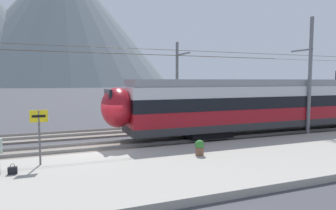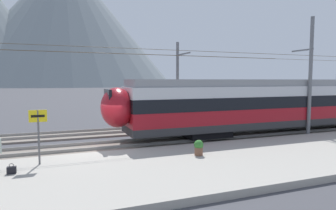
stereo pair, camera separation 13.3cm
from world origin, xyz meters
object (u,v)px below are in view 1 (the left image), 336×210
at_px(train_near_platform, 297,102).
at_px(catenary_mast_mid, 309,75).
at_px(platform_sign, 39,125).
at_px(handbag_beside_passenger, 13,170).
at_px(catenary_mast_far_side, 178,81).
at_px(potted_plant_platform_edge, 200,147).

height_order(train_near_platform, catenary_mast_mid, catenary_mast_mid).
bearing_deg(platform_sign, handbag_beside_passenger, -133.52).
bearing_deg(catenary_mast_mid, train_near_platform, 68.53).
distance_m(catenary_mast_far_side, platform_sign, 14.44).
height_order(train_near_platform, potted_plant_platform_edge, train_near_platform).
bearing_deg(train_near_platform, handbag_beside_passenger, -167.05).
xyz_separation_m(platform_sign, handbag_beside_passenger, (-0.92, -0.97, -1.54)).
bearing_deg(train_near_platform, catenary_mast_mid, -111.47).
height_order(catenary_mast_far_side, platform_sign, catenary_mast_far_side).
bearing_deg(platform_sign, catenary_mast_mid, 6.03).
distance_m(train_near_platform, handbag_beside_passenger, 18.53).
distance_m(catenary_mast_far_side, handbag_beside_passenger, 16.02).
xyz_separation_m(train_near_platform, catenary_mast_mid, (-0.56, -1.42, 1.90)).
relative_size(train_near_platform, catenary_mast_mid, 0.59).
bearing_deg(catenary_mast_far_side, handbag_beside_passenger, -136.65).
height_order(handbag_beside_passenger, potted_plant_platform_edge, potted_plant_platform_edge).
bearing_deg(handbag_beside_passenger, catenary_mast_mid, 8.86).
bearing_deg(catenary_mast_mid, potted_plant_platform_edge, -163.65).
bearing_deg(potted_plant_platform_edge, catenary_mast_mid, 16.35).
bearing_deg(catenary_mast_far_side, catenary_mast_mid, -53.18).
height_order(train_near_platform, platform_sign, train_near_platform).
bearing_deg(catenary_mast_mid, platform_sign, -173.97).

